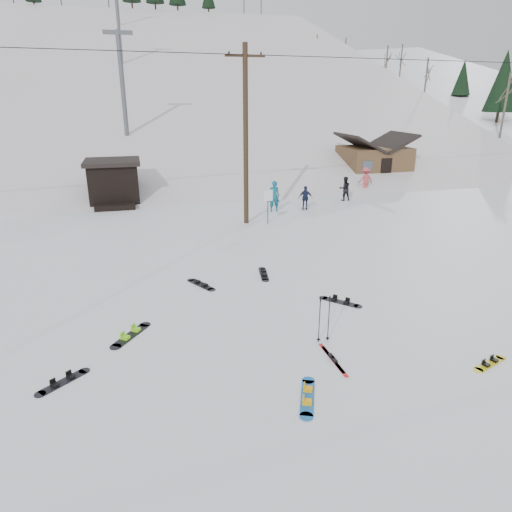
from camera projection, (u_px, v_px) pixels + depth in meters
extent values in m
plane|color=white|center=(300.00, 368.00, 11.68)|extent=(200.00, 200.00, 0.00)
cube|color=silver|center=(166.00, 231.00, 65.79)|extent=(60.00, 85.24, 65.97)
cube|color=white|center=(418.00, 216.00, 70.11)|extent=(45.66, 93.98, 54.59)
cylinder|color=#3A2819|center=(246.00, 138.00, 23.42)|extent=(0.26, 0.26, 9.00)
cube|color=#3A2819|center=(245.00, 56.00, 22.12)|extent=(2.00, 0.12, 0.12)
cylinder|color=black|center=(245.00, 53.00, 22.08)|extent=(0.08, 0.08, 0.12)
cylinder|color=#595B60|center=(268.00, 207.00, 24.52)|extent=(0.07, 0.07, 1.80)
cube|color=white|center=(268.00, 195.00, 24.27)|extent=(0.50, 0.04, 0.60)
cube|color=black|center=(114.00, 183.00, 29.18)|extent=(3.00, 3.00, 2.50)
cube|color=black|center=(112.00, 162.00, 28.73)|extent=(3.40, 3.40, 0.25)
cube|color=black|center=(115.00, 206.00, 27.91)|extent=(2.40, 1.20, 0.30)
cylinder|color=#595B60|center=(123.00, 86.00, 35.62)|extent=(0.36, 0.36, 8.00)
cube|color=#595B60|center=(118.00, 32.00, 34.35)|extent=(2.20, 0.30, 0.30)
cylinder|color=#595B60|center=(119.00, 28.00, 51.67)|extent=(0.36, 0.36, 8.00)
cube|color=brown|center=(373.00, 164.00, 36.73)|extent=(5.00, 4.00, 2.70)
cube|color=black|center=(360.00, 143.00, 35.83)|extent=(2.69, 4.40, 1.43)
cube|color=black|center=(390.00, 142.00, 36.49)|extent=(2.69, 4.40, 1.43)
cube|color=black|center=(386.00, 171.00, 34.97)|extent=(0.90, 0.06, 1.90)
cube|color=blue|center=(307.00, 397.00, 10.52)|extent=(0.80, 1.35, 0.03)
cylinder|color=blue|center=(308.00, 381.00, 11.14)|extent=(0.31, 0.31, 0.03)
cylinder|color=blue|center=(306.00, 416.00, 9.90)|extent=(0.31, 0.31, 0.03)
cube|color=#EFA20C|center=(308.00, 389.00, 10.73)|extent=(0.26, 0.24, 0.09)
cube|color=#EFA20C|center=(307.00, 402.00, 10.28)|extent=(0.26, 0.24, 0.09)
cube|color=#B61512|center=(334.00, 361.00, 11.96)|extent=(0.12, 1.50, 0.02)
cube|color=black|center=(334.00, 360.00, 11.95)|extent=(0.08, 0.27, 0.07)
cube|color=#B61512|center=(332.00, 358.00, 12.10)|extent=(0.12, 1.50, 0.02)
cube|color=black|center=(332.00, 357.00, 12.09)|extent=(0.08, 0.27, 0.07)
cylinder|color=black|center=(319.00, 320.00, 12.71)|extent=(0.03, 0.03, 1.34)
cylinder|color=black|center=(318.00, 339.00, 12.91)|extent=(0.10, 0.10, 0.01)
cylinder|color=black|center=(321.00, 299.00, 12.50)|extent=(0.04, 0.04, 0.12)
cylinder|color=black|center=(329.00, 319.00, 12.78)|extent=(0.03, 0.03, 1.34)
cylinder|color=black|center=(328.00, 338.00, 12.98)|extent=(0.10, 0.10, 0.01)
cylinder|color=black|center=(330.00, 298.00, 12.56)|extent=(0.04, 0.04, 0.12)
cube|color=black|center=(63.00, 382.00, 11.09)|extent=(1.09, 0.95, 0.02)
cylinder|color=black|center=(84.00, 371.00, 11.53)|extent=(0.27, 0.27, 0.02)
cylinder|color=black|center=(40.00, 394.00, 10.64)|extent=(0.27, 0.27, 0.02)
cube|color=black|center=(71.00, 376.00, 11.23)|extent=(0.23, 0.24, 0.08)
cube|color=black|center=(55.00, 385.00, 10.91)|extent=(0.23, 0.24, 0.08)
cube|color=black|center=(201.00, 285.00, 16.76)|extent=(0.85, 1.22, 0.03)
cylinder|color=black|center=(191.00, 280.00, 17.18)|extent=(0.28, 0.28, 0.03)
cylinder|color=black|center=(212.00, 290.00, 16.34)|extent=(0.28, 0.28, 0.03)
cube|color=black|center=(197.00, 282.00, 16.89)|extent=(0.25, 0.23, 0.08)
cube|color=black|center=(205.00, 285.00, 16.59)|extent=(0.25, 0.23, 0.08)
cube|color=black|center=(131.00, 335.00, 13.24)|extent=(1.10, 1.31, 0.03)
cylinder|color=black|center=(145.00, 325.00, 13.85)|extent=(0.32, 0.32, 0.03)
cylinder|color=black|center=(115.00, 347.00, 12.63)|extent=(0.32, 0.32, 0.03)
cube|color=#80E01A|center=(136.00, 330.00, 13.44)|extent=(0.29, 0.27, 0.09)
cube|color=#80E01A|center=(125.00, 337.00, 13.00)|extent=(0.29, 0.27, 0.09)
cube|color=black|center=(340.00, 302.00, 15.37)|extent=(1.06, 1.11, 0.03)
cylinder|color=black|center=(358.00, 306.00, 15.05)|extent=(0.29, 0.29, 0.03)
cylinder|color=black|center=(323.00, 298.00, 15.68)|extent=(0.29, 0.29, 0.03)
cube|color=black|center=(347.00, 302.00, 15.24)|extent=(0.25, 0.25, 0.08)
cube|color=black|center=(334.00, 299.00, 15.46)|extent=(0.25, 0.25, 0.08)
cube|color=yellow|center=(490.00, 364.00, 11.84)|extent=(1.08, 0.57, 0.02)
cylinder|color=yellow|center=(501.00, 358.00, 12.12)|extent=(0.24, 0.24, 0.02)
cylinder|color=yellow|center=(478.00, 370.00, 11.57)|extent=(0.24, 0.24, 0.02)
cube|color=black|center=(494.00, 360.00, 11.93)|extent=(0.18, 0.21, 0.07)
cube|color=black|center=(486.00, 364.00, 11.73)|extent=(0.18, 0.21, 0.07)
cube|color=black|center=(264.00, 274.00, 17.75)|extent=(0.48, 1.27, 0.03)
cylinder|color=black|center=(262.00, 269.00, 18.33)|extent=(0.28, 0.28, 0.03)
cylinder|color=black|center=(265.00, 280.00, 17.17)|extent=(0.28, 0.28, 0.03)
cube|color=black|center=(263.00, 271.00, 17.94)|extent=(0.23, 0.18, 0.08)
cube|color=black|center=(264.00, 275.00, 17.52)|extent=(0.23, 0.18, 0.08)
imported|color=#0B5B6F|center=(274.00, 196.00, 27.09)|extent=(0.72, 0.53, 1.84)
imported|color=black|center=(345.00, 189.00, 29.96)|extent=(0.81, 0.66, 1.57)
imported|color=#BB4246|center=(365.00, 179.00, 32.65)|extent=(1.17, 0.71, 1.76)
imported|color=#181F3D|center=(305.00, 198.00, 27.53)|extent=(0.91, 0.53, 1.45)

